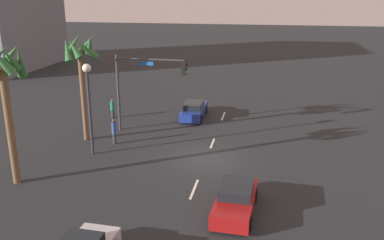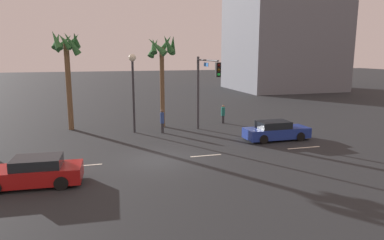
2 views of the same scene
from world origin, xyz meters
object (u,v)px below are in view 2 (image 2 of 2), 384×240
palm_tree_1 (67,54)px  building_3 (283,38)px  car_2 (33,172)px  pedestrian_1 (162,120)px  palm_tree_0 (162,55)px  car_1 (276,131)px  streetlamp (133,78)px  pedestrian_0 (223,114)px  traffic_signal (204,82)px

palm_tree_1 → building_3: 42.08m
car_2 → pedestrian_1: bearing=49.6°
palm_tree_0 → building_3: building_3 is taller
car_1 → streetlamp: 11.46m
streetlamp → building_3: size_ratio=0.35×
streetlamp → palm_tree_1: size_ratio=0.76×
pedestrian_0 → building_3: size_ratio=0.09×
pedestrian_0 → car_1: bearing=-77.8°
car_2 → traffic_signal: bearing=36.5°
palm_tree_1 → car_2: bearing=-94.5°
car_1 → palm_tree_0: size_ratio=0.61×
car_1 → pedestrian_0: size_ratio=2.86×
building_3 → car_1: bearing=-120.9°
pedestrian_1 → building_3: (26.64, 28.43, 7.83)m
car_1 → palm_tree_1: bearing=152.0°
traffic_signal → pedestrian_1: traffic_signal is taller
palm_tree_0 → car_1: bearing=-44.3°
traffic_signal → building_3: (23.58, 29.64, 4.76)m
traffic_signal → building_3: 38.17m
pedestrian_0 → palm_tree_1: size_ratio=0.20×
car_2 → traffic_signal: 14.11m
car_1 → palm_tree_0: (-6.95, 6.78, 5.36)m
pedestrian_0 → building_3: bearing=51.5°
palm_tree_0 → palm_tree_1: size_ratio=0.97×
streetlamp → palm_tree_0: 3.51m
streetlamp → pedestrian_1: (2.10, -0.74, -3.30)m
car_1 → car_2: 16.17m
pedestrian_1 → car_2: bearing=-130.4°
pedestrian_0 → palm_tree_0: 7.51m
traffic_signal → streetlamp: (-5.16, 1.96, 0.23)m
streetlamp → traffic_signal: bearing=-20.8°
car_1 → pedestrian_0: bearing=102.2°
car_2 → palm_tree_1: 13.76m
pedestrian_1 → car_1: bearing=-30.7°
traffic_signal → building_3: bearing=51.5°
pedestrian_1 → building_3: building_3 is taller
pedestrian_1 → traffic_signal: bearing=-21.6°
car_1 → pedestrian_1: (-7.46, 4.43, 0.34)m
streetlamp → car_2: bearing=-120.1°
pedestrian_0 → building_3: 34.15m
traffic_signal → pedestrian_1: size_ratio=3.20×
car_2 → pedestrian_1: pedestrian_1 is taller
building_3 → pedestrian_0: bearing=-129.1°
streetlamp → car_1: bearing=-28.4°
pedestrian_1 → palm_tree_0: palm_tree_0 is taller
pedestrian_1 → palm_tree_0: 5.56m
palm_tree_0 → palm_tree_1: 7.52m
streetlamp → pedestrian_0: bearing=11.7°
building_3 → pedestrian_1: bearing=-133.8°
car_2 → pedestrian_0: 18.24m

